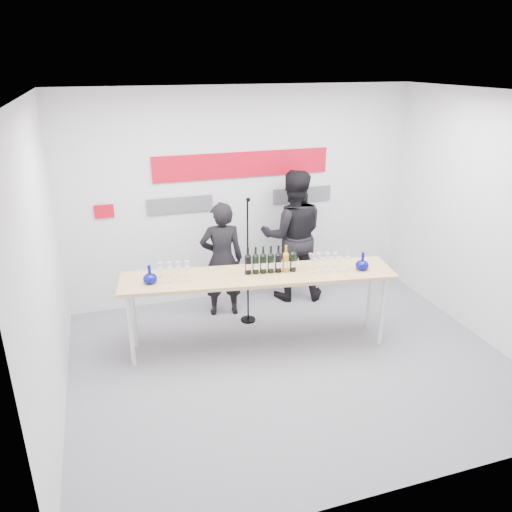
{
  "coord_description": "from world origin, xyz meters",
  "views": [
    {
      "loc": [
        -1.91,
        -4.61,
        3.32
      ],
      "look_at": [
        -0.25,
        0.58,
        1.15
      ],
      "focal_mm": 35.0,
      "sensor_mm": 36.0,
      "label": 1
    }
  ],
  "objects_px": {
    "tasting_table": "(259,280)",
    "presenter_left": "(222,260)",
    "mic_stand": "(248,285)",
    "presenter_right": "(293,236)"
  },
  "relations": [
    {
      "from": "presenter_left",
      "to": "presenter_right",
      "type": "height_order",
      "value": "presenter_right"
    },
    {
      "from": "tasting_table",
      "to": "mic_stand",
      "type": "distance_m",
      "value": 0.73
    },
    {
      "from": "tasting_table",
      "to": "presenter_right",
      "type": "xyz_separation_m",
      "value": [
        0.89,
        1.16,
        0.06
      ]
    },
    {
      "from": "presenter_left",
      "to": "mic_stand",
      "type": "relative_size",
      "value": 0.92
    },
    {
      "from": "tasting_table",
      "to": "presenter_left",
      "type": "relative_size",
      "value": 2.04
    },
    {
      "from": "tasting_table",
      "to": "mic_stand",
      "type": "relative_size",
      "value": 1.89
    },
    {
      "from": "presenter_right",
      "to": "mic_stand",
      "type": "distance_m",
      "value": 1.08
    },
    {
      "from": "presenter_left",
      "to": "presenter_right",
      "type": "xyz_separation_m",
      "value": [
        1.1,
        0.21,
        0.15
      ]
    },
    {
      "from": "tasting_table",
      "to": "presenter_left",
      "type": "distance_m",
      "value": 0.98
    },
    {
      "from": "presenter_left",
      "to": "presenter_right",
      "type": "distance_m",
      "value": 1.13
    }
  ]
}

